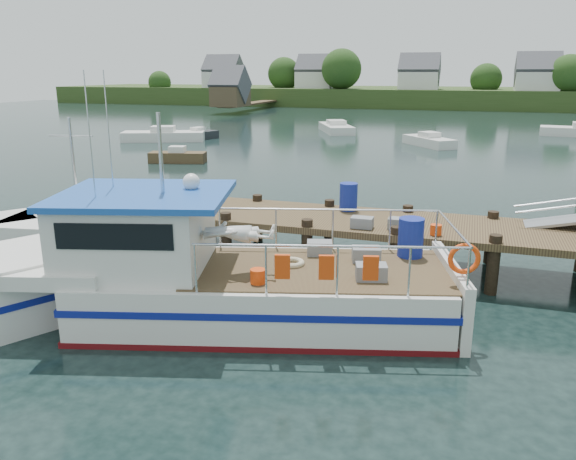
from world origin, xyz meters
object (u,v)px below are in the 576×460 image
(work_boat, at_px, (93,231))
(moored_b, at_px, (429,141))
(moored_rowboat, at_px, (178,156))
(lobster_boat, at_px, (202,277))
(moored_e, at_px, (198,135))
(moored_d, at_px, (336,128))
(moored_a, at_px, (164,135))

(work_boat, relative_size, moored_b, 1.64)
(moored_rowboat, bearing_deg, work_boat, -53.88)
(lobster_boat, height_order, work_boat, lobster_boat)
(work_boat, xyz_separation_m, moored_e, (-10.93, 28.94, -0.29))
(work_boat, height_order, moored_b, work_boat)
(lobster_boat, xyz_separation_m, moored_e, (-16.57, 32.47, -0.64))
(moored_d, bearing_deg, moored_b, -35.12)
(moored_a, bearing_deg, moored_rowboat, -57.15)
(lobster_boat, xyz_separation_m, moored_a, (-18.81, 30.57, -0.57))
(moored_rowboat, bearing_deg, moored_d, 91.46)
(moored_b, bearing_deg, moored_a, -154.32)
(work_boat, bearing_deg, moored_b, 65.73)
(moored_rowboat, height_order, moored_e, moored_e)
(work_boat, xyz_separation_m, moored_d, (-1.14, 38.40, -0.25))
(moored_rowboat, xyz_separation_m, moored_e, (-4.47, 11.71, 0.00))
(moored_a, relative_size, moored_d, 1.00)
(lobster_boat, xyz_separation_m, moored_rowboat, (-12.09, 20.76, -0.64))
(lobster_boat, bearing_deg, moored_e, 101.57)
(moored_a, bearing_deg, moored_b, 7.57)
(work_boat, xyz_separation_m, moored_b, (8.12, 30.44, -0.27))
(work_boat, distance_m, moored_rowboat, 18.40)
(moored_a, xyz_separation_m, moored_b, (21.29, 3.41, -0.05))
(moored_rowboat, xyz_separation_m, moored_a, (-6.71, 9.81, 0.08))
(moored_rowboat, distance_m, moored_e, 12.54)
(moored_rowboat, distance_m, moored_a, 11.89)
(moored_b, xyz_separation_m, moored_d, (-9.26, 7.96, 0.01))
(work_boat, distance_m, moored_d, 38.42)
(moored_a, xyz_separation_m, moored_e, (2.24, 1.90, -0.07))
(moored_b, bearing_deg, work_boat, -88.35)
(moored_e, bearing_deg, lobster_boat, -53.72)
(lobster_boat, height_order, moored_b, lobster_boat)
(work_boat, relative_size, moored_a, 1.15)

